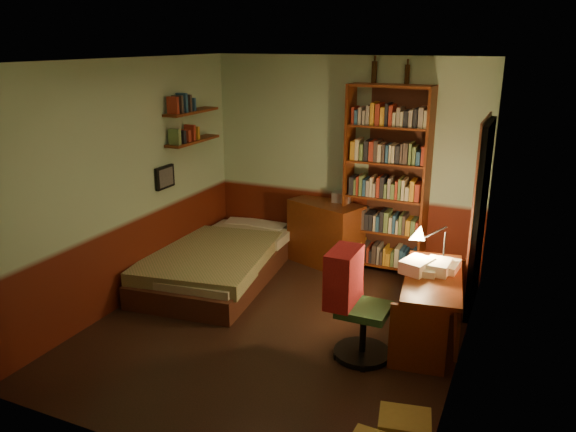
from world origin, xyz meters
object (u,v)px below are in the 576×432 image
at_px(dresser, 325,234).
at_px(bookshelf, 386,182).
at_px(desk_lamp, 445,233).
at_px(cardboard_box_b, 404,432).
at_px(desk, 431,309).
at_px(office_chair, 364,307).
at_px(bed, 220,249).
at_px(mini_stereo, 342,197).

height_order(dresser, bookshelf, bookshelf).
xyz_separation_m(bookshelf, desk_lamp, (0.90, -1.21, -0.14)).
distance_m(desk_lamp, cardboard_box_b, 2.07).
distance_m(desk, desk_lamp, 0.73).
height_order(desk, desk_lamp, desk_lamp).
relative_size(office_chair, cardboard_box_b, 2.73).
bearing_deg(bookshelf, cardboard_box_b, -68.60).
bearing_deg(bookshelf, office_chair, -76.20).
xyz_separation_m(dresser, desk_lamp, (1.63, -1.12, 0.59)).
bearing_deg(desk_lamp, bed, -176.33).
bearing_deg(cardboard_box_b, office_chair, 120.69).
relative_size(mini_stereo, desk, 0.18).
height_order(bookshelf, office_chair, bookshelf).
xyz_separation_m(dresser, desk, (1.59, -1.41, -0.08)).
bearing_deg(mini_stereo, desk_lamp, -47.86).
bearing_deg(dresser, desk, -21.32).
bearing_deg(bed, desk_lamp, -11.39).
bearing_deg(dresser, desk_lamp, -14.34).
xyz_separation_m(office_chair, cardboard_box_b, (0.62, -1.04, -0.36)).
distance_m(office_chair, cardboard_box_b, 1.27).
relative_size(bookshelf, desk_lamp, 3.40).
distance_m(desk, office_chair, 0.76).
bearing_deg(cardboard_box_b, desk_lamp, 92.60).
relative_size(desk, desk_lamp, 1.85).
xyz_separation_m(mini_stereo, office_chair, (0.93, -2.08, -0.39)).
distance_m(mini_stereo, cardboard_box_b, 3.57).
height_order(bookshelf, cardboard_box_b, bookshelf).
height_order(desk_lamp, cardboard_box_b, desk_lamp).
relative_size(bookshelf, office_chair, 2.33).
height_order(mini_stereo, cardboard_box_b, mini_stereo).
relative_size(desk, office_chair, 1.26).
xyz_separation_m(dresser, office_chair, (1.09, -1.96, 0.08)).
xyz_separation_m(dresser, bookshelf, (0.73, 0.09, 0.73)).
xyz_separation_m(bed, mini_stereo, (1.20, 1.01, 0.54)).
xyz_separation_m(bookshelf, desk, (0.86, -1.50, -0.81)).
height_order(bed, desk_lamp, desk_lamp).
bearing_deg(desk, office_chair, -140.59).
bearing_deg(bed, office_chair, -33.00).
bearing_deg(bookshelf, desk_lamp, -49.63).
distance_m(bed, bookshelf, 2.17).
xyz_separation_m(desk, cardboard_box_b, (0.12, -1.59, -0.21)).
height_order(bed, desk, bed).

